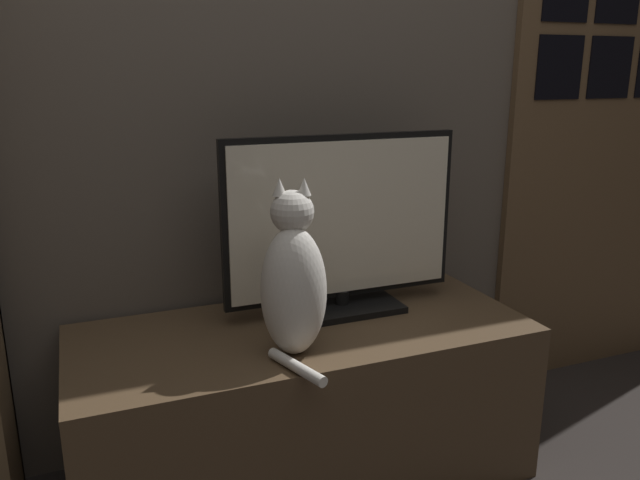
{
  "coord_description": "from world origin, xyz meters",
  "views": [
    {
      "loc": [
        -0.58,
        -0.67,
        1.21
      ],
      "look_at": [
        0.04,
        0.87,
        0.76
      ],
      "focal_mm": 35.0,
      "sensor_mm": 36.0,
      "label": 1
    }
  ],
  "objects": [
    {
      "name": "tv",
      "position": [
        0.16,
        0.99,
        0.75
      ],
      "size": [
        0.74,
        0.21,
        0.54
      ],
      "color": "black",
      "rests_on": "tv_stand"
    },
    {
      "name": "wall_back",
      "position": [
        0.0,
        1.22,
        1.3
      ],
      "size": [
        4.8,
        0.05,
        2.6
      ],
      "color": "#60564C",
      "rests_on": "ground_plane"
    },
    {
      "name": "cat",
      "position": [
        -0.08,
        0.76,
        0.69
      ],
      "size": [
        0.21,
        0.31,
        0.46
      ],
      "rotation": [
        0.0,
        0.0,
        -0.29
      ],
      "color": "silver",
      "rests_on": "tv_stand"
    },
    {
      "name": "tv_stand",
      "position": [
        0.0,
        0.9,
        0.24
      ],
      "size": [
        1.31,
        0.56,
        0.49
      ],
      "color": "brown",
      "rests_on": "ground_plane"
    },
    {
      "name": "door",
      "position": [
        1.33,
        1.18,
        1.05
      ],
      "size": [
        0.84,
        0.04,
        2.05
      ],
      "color": "brown",
      "rests_on": "ground_plane"
    }
  ]
}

